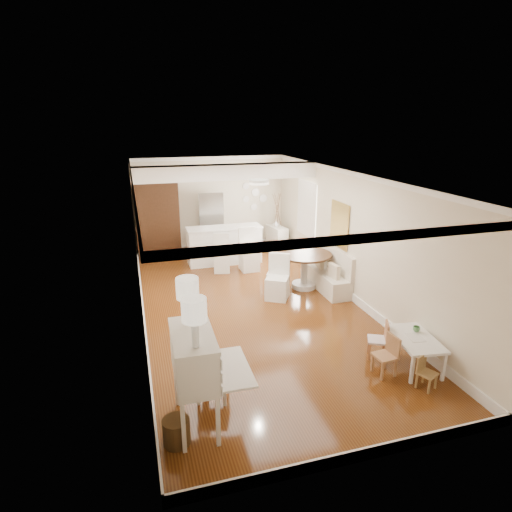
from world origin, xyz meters
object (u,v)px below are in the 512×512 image
pantry_cabinet (157,218)px  wicker_basket (176,431)px  gustavian_armchair (213,372)px  kids_chair_b (378,339)px  kids_table (413,352)px  sideboard (277,239)px  breakfast_counter (225,245)px  kids_chair_a (385,355)px  kids_chair_c (427,373)px  bar_stool_right (249,250)px  bar_stool_left (222,253)px  slip_chair_far (276,273)px  secretary_bureau (195,380)px  fridge (223,222)px  slip_chair_near (277,277)px  dining_table (304,271)px

pantry_cabinet → wicker_basket: bearing=-92.9°
gustavian_armchair → kids_chair_b: gustavian_armchair is taller
kids_table → sideboard: 6.63m
breakfast_counter → kids_chair_a: bearing=-78.7°
pantry_cabinet → kids_chair_c: bearing=-66.6°
kids_chair_a → bar_stool_right: 5.33m
bar_stool_left → bar_stool_right: size_ratio=0.88×
breakfast_counter → slip_chair_far: bearing=-72.1°
kids_table → sideboard: sideboard is taller
secretary_bureau → gustavian_armchair: secretary_bureau is taller
kids_table → sideboard: (-0.05, 6.62, 0.13)m
pantry_cabinet → fridge: pantry_cabinet is taller
kids_chair_c → bar_stool_right: size_ratio=0.46×
wicker_basket → breakfast_counter: bearing=72.6°
slip_chair_far → kids_chair_a: bearing=35.7°
secretary_bureau → kids_chair_c: size_ratio=2.56×
pantry_cabinet → gustavian_armchair: bearing=-88.2°
pantry_cabinet → slip_chair_far: bearing=-54.0°
pantry_cabinet → kids_chair_a: bearing=-67.8°
kids_chair_c → slip_chair_far: 4.40m
kids_table → breakfast_counter: bearing=106.7°
kids_chair_c → bar_stool_left: 6.18m
secretary_bureau → kids_chair_b: 3.30m
secretary_bureau → slip_chair_far: size_ratio=1.61×
wicker_basket → slip_chair_near: bearing=55.5°
wicker_basket → gustavian_armchair: bearing=51.8°
fridge → bar_stool_right: bearing=-81.1°
secretary_bureau → bar_stool_left: bearing=75.9°
kids_chair_a → breakfast_counter: (-1.21, 6.07, 0.18)m
slip_chair_near → slip_chair_far: size_ratio=1.20×
gustavian_armchair → wicker_basket: bearing=161.1°
dining_table → fridge: size_ratio=0.69×
kids_chair_a → slip_chair_near: bearing=-173.8°
bar_stool_left → wicker_basket: bearing=-94.3°
kids_chair_a → bar_stool_left: bearing=-169.6°
kids_chair_b → bar_stool_left: 5.15m
wicker_basket → breakfast_counter: 7.00m
fridge → gustavian_armchair: bearing=-103.6°
gustavian_armchair → kids_table: (3.28, -0.11, -0.16)m
wicker_basket → kids_chair_b: size_ratio=0.52×
kids_chair_b → dining_table: bearing=-153.6°
kids_table → slip_chair_near: slip_chair_near is taller
secretary_bureau → bar_stool_left: 5.90m
kids_chair_b → wicker_basket: bearing=-45.9°
slip_chair_far → pantry_cabinet: size_ratio=0.36×
slip_chair_near → breakfast_counter: bearing=132.0°
secretary_bureau → kids_chair_a: 3.05m
fridge → wicker_basket: bearing=-106.6°
kids_chair_c → fridge: bearing=76.0°
kids_chair_a → slip_chair_near: size_ratio=0.66×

